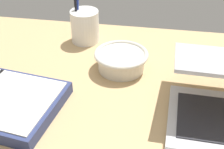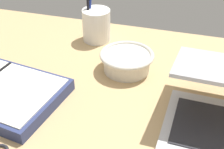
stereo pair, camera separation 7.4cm
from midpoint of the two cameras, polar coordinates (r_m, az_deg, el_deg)
The scene contains 3 objects.
desk_top at distance 71.78cm, azimuth 3.67°, elevation -9.80°, with size 140.00×100.00×2.00cm, color tan.
bowl at distance 86.98cm, azimuth 5.16°, elevation 2.48°, with size 15.16×15.16×5.47cm.
pen_cup at distance 101.41cm, azimuth -0.78°, elevation 8.98°, with size 8.98×8.98×15.01cm.
Camera 2 is at (13.91, -49.40, 51.21)cm, focal length 50.00 mm.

